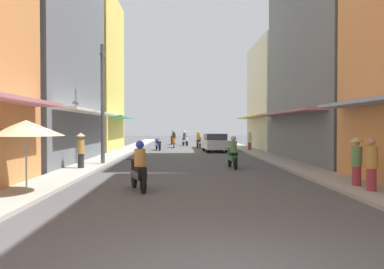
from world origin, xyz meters
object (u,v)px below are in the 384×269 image
motorbike_white (185,139)px  utility_pole (103,104)px  motorbike_blue (158,144)px  pedestrian_crossing (372,166)px  motorbike_green (233,154)px  motorbike_silver (199,141)px  motorbike_black (139,168)px  pedestrian_far (81,149)px  pedestrian_foreground (250,140)px  motorbike_orange (174,140)px  vendor_umbrella (26,128)px  motorbike_maroon (173,138)px  parked_car (215,142)px  pedestrian_midway (357,160)px

motorbike_white → utility_pole: (-4.42, -20.74, 2.48)m
motorbike_blue → pedestrian_crossing: pedestrian_crossing is taller
motorbike_green → pedestrian_crossing: pedestrian_crossing is taller
motorbike_silver → motorbike_black: bearing=-97.0°
motorbike_green → motorbike_black: (-3.81, -6.39, 0.00)m
pedestrian_crossing → pedestrian_far: bearing=147.1°
pedestrian_foreground → motorbike_white: bearing=119.1°
pedestrian_far → pedestrian_foreground: 17.01m
motorbike_green → motorbike_orange: 18.75m
vendor_umbrella → utility_pole: utility_pole is taller
motorbike_blue → motorbike_black: size_ratio=1.02×
pedestrian_far → pedestrian_foreground: pedestrian_far is taller
motorbike_green → motorbike_silver: size_ratio=1.01×
motorbike_white → pedestrian_foreground: (5.18, -9.29, 0.21)m
motorbike_maroon → motorbike_white: bearing=-64.3°
motorbike_blue → motorbike_maroon: size_ratio=0.98×
motorbike_orange → pedestrian_crossing: pedestrian_crossing is taller
motorbike_white → pedestrian_foreground: pedestrian_foreground is taller
motorbike_blue → parked_car: parked_car is taller
pedestrian_foreground → pedestrian_far: bearing=-126.7°
pedestrian_crossing → motorbike_orange: bearing=103.7°
utility_pole → motorbike_black: bearing=-71.0°
motorbike_green → vendor_umbrella: 10.19m
motorbike_black → pedestrian_foreground: 20.49m
motorbike_black → pedestrian_midway: (6.96, 0.06, 0.25)m
motorbike_green → motorbike_black: 7.44m
motorbike_black → pedestrian_foreground: size_ratio=1.07×
motorbike_white → motorbike_silver: bearing=-75.0°
motorbike_maroon → motorbike_orange: (0.23, -6.47, 0.00)m
motorbike_white → pedestrian_crossing: pedestrian_crossing is taller
motorbike_orange → utility_pole: size_ratio=0.29×
motorbike_blue → vendor_umbrella: size_ratio=0.80×
motorbike_blue → pedestrian_crossing: size_ratio=1.05×
vendor_umbrella → motorbike_silver: bearing=76.4°
motorbike_maroon → utility_pole: size_ratio=0.29×
motorbike_white → pedestrian_midway: 29.00m
parked_car → pedestrian_foreground: size_ratio=2.58×
parked_car → pedestrian_foreground: pedestrian_foreground is taller
motorbike_blue → utility_pole: 13.37m
pedestrian_crossing → pedestrian_midway: pedestrian_midway is taller
motorbike_black → utility_pole: (-2.69, 7.84, 2.48)m
motorbike_silver → motorbike_orange: same height
pedestrian_crossing → pedestrian_foreground: pedestrian_crossing is taller
motorbike_black → utility_pole: utility_pole is taller
motorbike_silver → vendor_umbrella: bearing=-103.6°
motorbike_white → motorbike_orange: (-1.10, -3.71, 0.00)m
pedestrian_foreground → motorbike_black: bearing=-109.7°
motorbike_blue → parked_car: (4.68, -1.95, 0.24)m
pedestrian_midway → utility_pole: 12.60m
motorbike_green → pedestrian_crossing: (3.13, -7.35, 0.14)m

